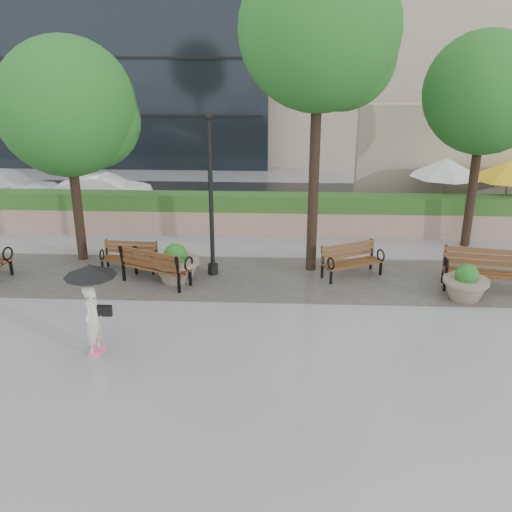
{
  "coord_description": "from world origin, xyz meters",
  "views": [
    {
      "loc": [
        1.73,
        -11.43,
        6.05
      ],
      "look_at": [
        1.12,
        1.8,
        1.1
      ],
      "focal_mm": 40.0,
      "sensor_mm": 36.0,
      "label": 1
    }
  ],
  "objects_px": {
    "bench_1": "(130,263)",
    "bench_3": "(352,268)",
    "lamppost": "(211,206)",
    "pedestrian": "(93,301)",
    "planter_left": "(176,266)",
    "planter_right": "(465,286)",
    "bench_4": "(481,279)",
    "bench_2": "(156,273)",
    "car_left": "(6,187)",
    "car_right": "(105,190)"
  },
  "relations": [
    {
      "from": "bench_3",
      "to": "car_left",
      "type": "distance_m",
      "value": 14.67
    },
    {
      "from": "car_left",
      "to": "bench_4",
      "type": "bearing_deg",
      "value": -111.32
    },
    {
      "from": "bench_3",
      "to": "car_right",
      "type": "relative_size",
      "value": 0.49
    },
    {
      "from": "planter_left",
      "to": "planter_right",
      "type": "distance_m",
      "value": 7.49
    },
    {
      "from": "bench_3",
      "to": "car_left",
      "type": "relative_size",
      "value": 0.38
    },
    {
      "from": "pedestrian",
      "to": "planter_left",
      "type": "bearing_deg",
      "value": -6.46
    },
    {
      "from": "bench_1",
      "to": "car_left",
      "type": "distance_m",
      "value": 9.57
    },
    {
      "from": "planter_left",
      "to": "lamppost",
      "type": "bearing_deg",
      "value": 28.61
    },
    {
      "from": "car_left",
      "to": "car_right",
      "type": "xyz_separation_m",
      "value": [
        3.94,
        0.14,
        -0.08
      ]
    },
    {
      "from": "bench_2",
      "to": "lamppost",
      "type": "bearing_deg",
      "value": -128.67
    },
    {
      "from": "bench_1",
      "to": "car_right",
      "type": "xyz_separation_m",
      "value": [
        -2.76,
        6.96,
        0.36
      ]
    },
    {
      "from": "car_right",
      "to": "pedestrian",
      "type": "xyz_separation_m",
      "value": [
        3.23,
        -11.48,
        0.58
      ]
    },
    {
      "from": "pedestrian",
      "to": "bench_4",
      "type": "bearing_deg",
      "value": -60.4
    },
    {
      "from": "bench_3",
      "to": "lamppost",
      "type": "height_order",
      "value": "lamppost"
    },
    {
      "from": "car_left",
      "to": "lamppost",
      "type": "bearing_deg",
      "value": -123.36
    },
    {
      "from": "bench_1",
      "to": "bench_4",
      "type": "relative_size",
      "value": 0.76
    },
    {
      "from": "pedestrian",
      "to": "planter_right",
      "type": "bearing_deg",
      "value": -62.62
    },
    {
      "from": "bench_2",
      "to": "planter_left",
      "type": "bearing_deg",
      "value": -131.49
    },
    {
      "from": "planter_left",
      "to": "planter_right",
      "type": "relative_size",
      "value": 1.11
    },
    {
      "from": "bench_1",
      "to": "bench_3",
      "type": "relative_size",
      "value": 0.88
    },
    {
      "from": "bench_2",
      "to": "lamppost",
      "type": "relative_size",
      "value": 0.45
    },
    {
      "from": "bench_3",
      "to": "pedestrian",
      "type": "distance_m",
      "value": 7.27
    },
    {
      "from": "bench_2",
      "to": "planter_left",
      "type": "relative_size",
      "value": 1.61
    },
    {
      "from": "planter_left",
      "to": "car_left",
      "type": "xyz_separation_m",
      "value": [
        -8.14,
        7.47,
        0.28
      ]
    },
    {
      "from": "car_left",
      "to": "planter_left",
      "type": "bearing_deg",
      "value": -128.38
    },
    {
      "from": "bench_3",
      "to": "car_left",
      "type": "height_order",
      "value": "car_left"
    },
    {
      "from": "bench_4",
      "to": "lamppost",
      "type": "xyz_separation_m",
      "value": [
        -7.11,
        0.75,
        1.66
      ]
    },
    {
      "from": "bench_2",
      "to": "bench_3",
      "type": "bearing_deg",
      "value": -147.88
    },
    {
      "from": "bench_3",
      "to": "bench_4",
      "type": "xyz_separation_m",
      "value": [
        3.28,
        -0.75,
        0.05
      ]
    },
    {
      "from": "lamppost",
      "to": "pedestrian",
      "type": "bearing_deg",
      "value": -113.45
    },
    {
      "from": "bench_4",
      "to": "bench_1",
      "type": "bearing_deg",
      "value": -175.85
    },
    {
      "from": "bench_4",
      "to": "car_left",
      "type": "height_order",
      "value": "car_left"
    },
    {
      "from": "pedestrian",
      "to": "car_right",
      "type": "bearing_deg",
      "value": 23.34
    },
    {
      "from": "bench_3",
      "to": "bench_2",
      "type": "bearing_deg",
      "value": 161.43
    },
    {
      "from": "planter_left",
      "to": "lamppost",
      "type": "distance_m",
      "value": 1.88
    },
    {
      "from": "bench_3",
      "to": "planter_right",
      "type": "xyz_separation_m",
      "value": [
        2.68,
        -1.36,
        0.1
      ]
    },
    {
      "from": "bench_4",
      "to": "planter_left",
      "type": "xyz_separation_m",
      "value": [
        -8.04,
        0.24,
        0.1
      ]
    },
    {
      "from": "pedestrian",
      "to": "bench_2",
      "type": "bearing_deg",
      "value": 0.3
    },
    {
      "from": "bench_1",
      "to": "car_left",
      "type": "relative_size",
      "value": 0.33
    },
    {
      "from": "bench_3",
      "to": "planter_left",
      "type": "height_order",
      "value": "planter_left"
    },
    {
      "from": "planter_right",
      "to": "car_right",
      "type": "relative_size",
      "value": 0.31
    },
    {
      "from": "planter_right",
      "to": "bench_3",
      "type": "bearing_deg",
      "value": 153.09
    },
    {
      "from": "planter_right",
      "to": "car_right",
      "type": "xyz_separation_m",
      "value": [
        -11.64,
        8.46,
        0.23
      ]
    },
    {
      "from": "bench_4",
      "to": "car_right",
      "type": "xyz_separation_m",
      "value": [
        -12.24,
        7.85,
        0.29
      ]
    },
    {
      "from": "bench_2",
      "to": "bench_3",
      "type": "height_order",
      "value": "bench_2"
    },
    {
      "from": "lamppost",
      "to": "car_right",
      "type": "xyz_separation_m",
      "value": [
        -5.13,
        7.1,
        -1.37
      ]
    },
    {
      "from": "bench_3",
      "to": "planter_left",
      "type": "xyz_separation_m",
      "value": [
        -4.76,
        -0.51,
        0.14
      ]
    },
    {
      "from": "bench_1",
      "to": "car_left",
      "type": "bearing_deg",
      "value": 137.54
    },
    {
      "from": "bench_4",
      "to": "planter_right",
      "type": "height_order",
      "value": "bench_4"
    },
    {
      "from": "bench_1",
      "to": "bench_4",
      "type": "xyz_separation_m",
      "value": [
        9.48,
        -0.88,
        0.07
      ]
    }
  ]
}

